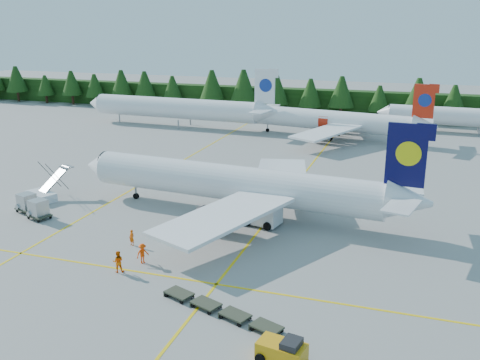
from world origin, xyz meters
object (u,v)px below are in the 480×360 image
(airliner_navy, at_px, (226,183))
(airliner_red, at_px, (323,120))
(baggage_tug, at_px, (283,351))
(service_truck, at_px, (252,209))
(airstairs, at_px, (43,194))

(airliner_navy, relative_size, airliner_red, 1.08)
(airliner_red, xyz_separation_m, baggage_tug, (9.87, -71.20, -2.49))
(airliner_navy, height_order, service_truck, airliner_navy)
(airliner_navy, bearing_deg, service_truck, -25.61)
(airliner_navy, distance_m, service_truck, 4.86)
(airliner_red, bearing_deg, baggage_tug, -72.89)
(airliner_red, bearing_deg, service_truck, -80.09)
(service_truck, bearing_deg, airliner_red, 102.17)
(airliner_red, height_order, airstairs, airliner_red)
(airliner_red, distance_m, airstairs, 55.17)
(airliner_navy, distance_m, airstairs, 23.46)
(airstairs, distance_m, service_truck, 26.93)
(airstairs, height_order, baggage_tug, airstairs)
(airliner_navy, relative_size, service_truck, 6.02)
(service_truck, xyz_separation_m, baggage_tug, (9.29, -23.41, -0.72))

